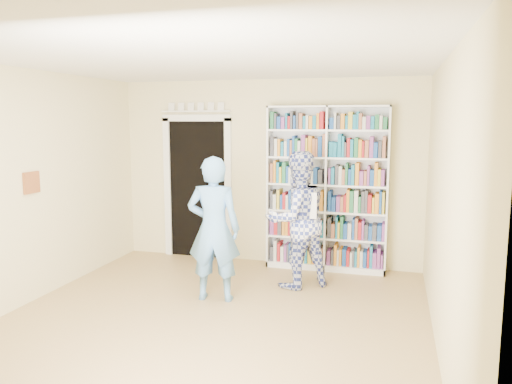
% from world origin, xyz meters
% --- Properties ---
extents(floor, '(5.00, 5.00, 0.00)m').
position_xyz_m(floor, '(0.00, 0.00, 0.00)').
color(floor, '#AB8652').
rests_on(floor, ground).
extents(ceiling, '(5.00, 5.00, 0.00)m').
position_xyz_m(ceiling, '(0.00, 0.00, 2.70)').
color(ceiling, white).
rests_on(ceiling, wall_back).
extents(wall_back, '(4.50, 0.00, 4.50)m').
position_xyz_m(wall_back, '(0.00, 2.50, 1.35)').
color(wall_back, beige).
rests_on(wall_back, floor).
extents(wall_left, '(0.00, 5.00, 5.00)m').
position_xyz_m(wall_left, '(-2.25, 0.00, 1.35)').
color(wall_left, beige).
rests_on(wall_left, floor).
extents(wall_right, '(0.00, 5.00, 5.00)m').
position_xyz_m(wall_right, '(2.25, 0.00, 1.35)').
color(wall_right, beige).
rests_on(wall_right, floor).
extents(bookshelf, '(1.68, 0.32, 2.31)m').
position_xyz_m(bookshelf, '(0.90, 2.34, 1.17)').
color(bookshelf, white).
rests_on(bookshelf, floor).
extents(doorway, '(1.10, 0.08, 2.43)m').
position_xyz_m(doorway, '(-1.10, 2.48, 1.18)').
color(doorway, black).
rests_on(doorway, floor).
extents(wall_art, '(0.03, 0.25, 0.25)m').
position_xyz_m(wall_art, '(-2.23, 0.20, 1.40)').
color(wall_art, maroon).
rests_on(wall_art, wall_left).
extents(man_blue, '(0.68, 0.50, 1.71)m').
position_xyz_m(man_blue, '(-0.20, 0.75, 0.85)').
color(man_blue, '#5F99D5').
rests_on(man_blue, floor).
extents(man_plaid, '(1.07, 1.04, 1.74)m').
position_xyz_m(man_plaid, '(0.65, 1.49, 0.87)').
color(man_plaid, '#2E3B8E').
rests_on(man_plaid, floor).
extents(paper_sheet, '(0.23, 0.03, 0.32)m').
position_xyz_m(paper_sheet, '(0.81, 1.32, 1.09)').
color(paper_sheet, white).
rests_on(paper_sheet, man_plaid).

